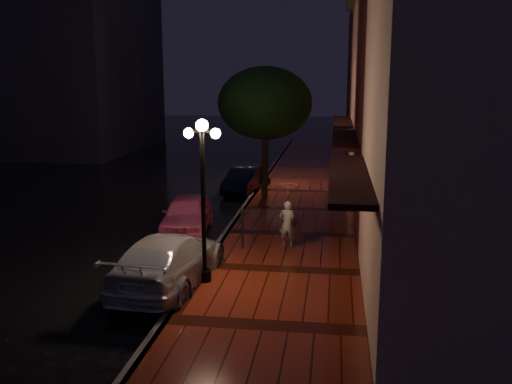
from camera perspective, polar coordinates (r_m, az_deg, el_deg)
The scene contains 15 objects.
ground at distance 20.24m, azimuth -2.91°, elevation -4.31°, with size 120.00×120.00×0.00m, color black.
sidewalk at distance 19.93m, azimuth 3.47°, elevation -4.35°, with size 4.50×60.00×0.15m, color #4D190D.
curb at distance 20.22m, azimuth -2.92°, elevation -4.11°, with size 0.25×60.00×0.15m, color #595451.
storefront_near at distance 13.58m, azimuth 22.06°, elevation 5.30°, with size 5.00×8.00×8.50m, color gray.
storefront_mid at distance 21.37m, azimuth 17.14°, elevation 10.98°, with size 5.00×8.00×11.00m, color #511914.
storefront_far at distance 29.32m, azimuth 14.58°, elevation 9.18°, with size 5.00×8.00×9.00m, color #8C5951.
storefront_extra at distance 39.25m, azimuth 12.98°, elevation 10.50°, with size 5.00×12.00×10.00m, color #511914.
streetlamp_near at distance 14.80m, azimuth -5.31°, elevation 0.08°, with size 0.96×0.36×4.31m.
streetlamp_far at distance 28.46m, azimuth 1.14°, elevation 5.65°, with size 0.96×0.36×4.31m.
street_tree at distance 25.33m, azimuth 0.92°, elevation 8.65°, with size 4.16×4.16×5.80m.
pink_car at distance 20.57m, azimuth -6.92°, elevation -2.18°, with size 1.60×3.97×1.35m, color #E85F90.
navy_car at distance 27.41m, azimuth -1.22°, elevation 1.22°, with size 1.29×3.71×1.22m, color black.
silver_car at distance 15.44m, azimuth -8.71°, elevation -6.76°, with size 2.00×4.92×1.43m, color #B1B0B9.
woman_with_umbrella at distance 18.08m, azimuth 3.19°, elevation -1.22°, with size 0.87×0.89×2.10m.
parking_meter at distance 18.05m, azimuth -1.34°, elevation -3.29°, with size 0.12×0.09×1.25m.
Camera 1 is at (3.70, -19.11, 5.54)m, focal length 40.00 mm.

